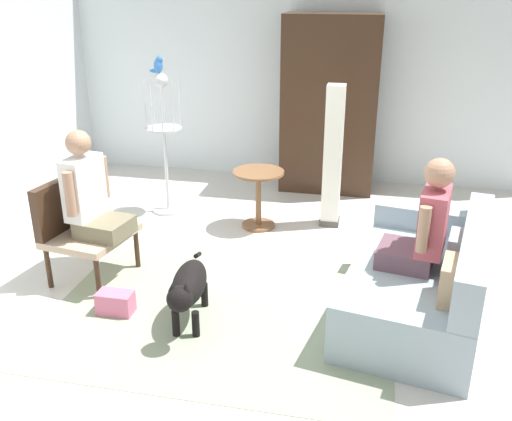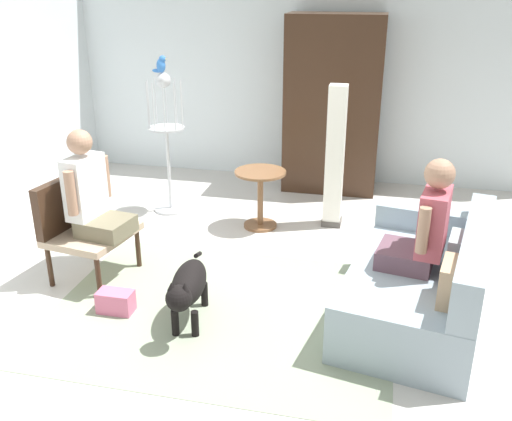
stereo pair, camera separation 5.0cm
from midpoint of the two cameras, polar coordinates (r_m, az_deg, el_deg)
The scene contains 14 objects.
ground_plane at distance 4.65m, azimuth -0.73°, elevation -8.89°, with size 7.62×7.62×0.00m, color beige.
back_wall at distance 7.24m, azimuth 5.37°, elevation 14.39°, with size 6.44×0.12×2.87m, color silver.
area_rug at distance 4.50m, azimuth -3.17°, elevation -10.08°, with size 2.62×2.04×0.01m, color gray.
couch at distance 4.45m, azimuth 16.79°, elevation -7.19°, with size 1.21×1.76×0.79m.
armchair at distance 5.04m, azimuth -17.06°, elevation -1.01°, with size 0.69×0.76×0.87m.
person_on_couch at distance 4.22m, azimuth 16.96°, elevation -1.55°, with size 0.52×0.53×0.84m.
person_on_armchair at distance 4.85m, azimuth -15.98°, elevation 1.67°, with size 0.51×0.52×0.88m.
round_end_table at distance 5.81m, azimuth 0.69°, elevation 1.85°, with size 0.53×0.53×0.61m.
dog at distance 4.21m, azimuth -6.54°, elevation -7.54°, with size 0.32×0.91×0.52m.
bird_cage_stand at distance 6.20m, azimuth -8.70°, elevation 6.63°, with size 0.38×0.38×1.52m.
parrot at distance 6.04m, azimuth -9.30°, elevation 14.29°, with size 0.17×0.10×0.17m.
column_lamp at distance 5.82m, azimuth 8.19°, elevation 5.22°, with size 0.20×0.20×1.47m.
armoire_cabinet at distance 6.86m, azimuth 7.95°, elevation 10.45°, with size 1.11×0.56×2.07m, color #382316.
handbag at distance 4.57m, azimuth -13.63°, elevation -8.92°, with size 0.28×0.15×0.18m, color #D8668C.
Camera 2 is at (0.96, -3.87, 2.40)m, focal length 39.74 mm.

